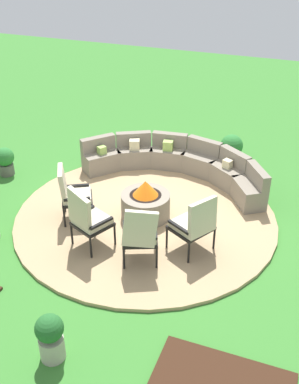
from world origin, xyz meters
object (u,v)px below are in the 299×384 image
object	(u,v)px
curved_stone_bench	(178,164)
potted_plant_3	(231,148)
lounge_chair_front_left	(72,192)
fire_pit	(146,202)
potted_plant_5	(5,160)
potted_plant_0	(50,336)
lounge_chair_front_right	(87,218)
lounge_chair_back_right	(195,223)
lounge_chair_back_left	(140,233)

from	to	relation	value
curved_stone_bench	potted_plant_3	bearing A→B (deg)	52.11
lounge_chair_front_left	fire_pit	bearing A→B (deg)	85.14
curved_stone_bench	potted_plant_5	bearing A→B (deg)	-162.19
potted_plant_0	potted_plant_5	bearing A→B (deg)	131.83
fire_pit	lounge_chair_front_right	distance (m)	1.34
fire_pit	curved_stone_bench	world-z (taller)	curved_stone_bench
lounge_chair_back_right	potted_plant_0	world-z (taller)	lounge_chair_back_right
potted_plant_3	potted_plant_0	bearing A→B (deg)	-98.56
lounge_chair_front_left	curved_stone_bench	bearing A→B (deg)	120.27
potted_plant_3	fire_pit	bearing A→B (deg)	-109.24
curved_stone_bench	potted_plant_0	xyz separation A→B (m)	(-0.04, -4.97, 0.01)
lounge_chair_back_left	potted_plant_5	bearing A→B (deg)	132.17
curved_stone_bench	potted_plant_3	distance (m)	1.42
fire_pit	lounge_chair_front_left	size ratio (longest dim) A/B	0.86
potted_plant_0	potted_plant_5	world-z (taller)	potted_plant_0
lounge_chair_front_right	potted_plant_5	world-z (taller)	lounge_chair_front_right
curved_stone_bench	fire_pit	bearing A→B (deg)	-93.16
lounge_chair_front_right	potted_plant_0	bearing A→B (deg)	-49.99
fire_pit	lounge_chair_back_right	size ratio (longest dim) A/B	0.86
curved_stone_bench	lounge_chair_front_left	xyz separation A→B (m)	(-1.27, -2.18, 0.25)
lounge_chair_front_right	potted_plant_3	size ratio (longest dim) A/B	1.72
lounge_chair_front_right	potted_plant_5	bearing A→B (deg)	173.89
lounge_chair_front_right	lounge_chair_back_right	size ratio (longest dim) A/B	1.11
lounge_chair_back_right	potted_plant_5	distance (m)	4.67
lounge_chair_front_right	potted_plant_0	world-z (taller)	lounge_chair_front_right
lounge_chair_back_left	lounge_chair_back_right	world-z (taller)	lounge_chair_back_left
curved_stone_bench	potted_plant_0	distance (m)	4.97
curved_stone_bench	potted_plant_5	size ratio (longest dim) A/B	6.51
potted_plant_5	potted_plant_3	bearing A→B (deg)	27.22
curved_stone_bench	lounge_chair_front_left	bearing A→B (deg)	-120.21
lounge_chair_back_left	lounge_chair_back_right	xyz separation A→B (m)	(0.72, 0.57, -0.00)
lounge_chair_front_left	lounge_chair_back_left	distance (m)	1.72
curved_stone_bench	potted_plant_3	world-z (taller)	curved_stone_bench
lounge_chair_back_right	potted_plant_5	xyz separation A→B (m)	(-4.50, 1.19, -0.27)
fire_pit	lounge_chair_back_right	world-z (taller)	lounge_chair_back_right
lounge_chair_front_right	lounge_chair_back_right	bearing A→B (deg)	42.11
potted_plant_3	potted_plant_5	distance (m)	4.90
lounge_chair_front_left	lounge_chair_front_right	world-z (taller)	lounge_chair_front_right
lounge_chair_back_right	potted_plant_5	world-z (taller)	lounge_chair_back_right
lounge_chair_back_right	potted_plant_3	world-z (taller)	lounge_chair_back_right
lounge_chair_back_left	potted_plant_5	distance (m)	4.18
potted_plant_0	fire_pit	bearing A→B (deg)	90.80
lounge_chair_front_left	potted_plant_0	bearing A→B (deg)	-5.80
lounge_chair_back_left	potted_plant_5	world-z (taller)	lounge_chair_back_left
potted_plant_0	potted_plant_3	distance (m)	6.16
curved_stone_bench	potted_plant_5	distance (m)	3.66
fire_pit	lounge_chair_front_left	world-z (taller)	lounge_chair_front_left
potted_plant_3	potted_plant_5	xyz separation A→B (m)	(-4.36, -2.24, -0.03)
lounge_chair_back_right	potted_plant_3	bearing A→B (deg)	31.58
lounge_chair_back_left	potted_plant_0	xyz separation A→B (m)	(-0.35, -2.09, -0.24)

